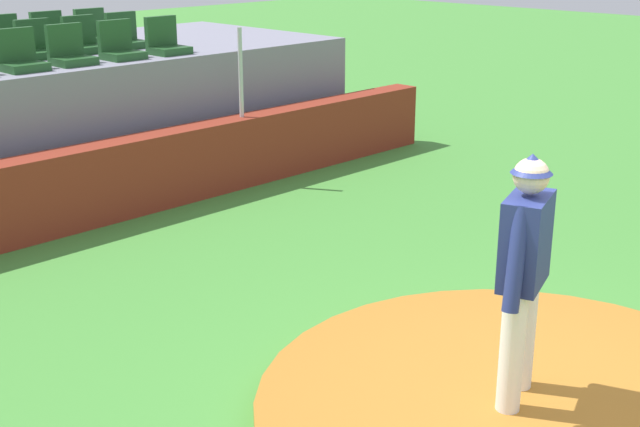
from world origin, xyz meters
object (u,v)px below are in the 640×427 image
at_px(stadium_chair_3, 20,58).
at_px(stadium_chair_13, 125,37).
at_px(stadium_chair_4, 70,52).
at_px(stadium_chair_18, 5,40).
at_px(stadium_chair_6, 166,42).
at_px(stadium_chair_5, 120,47).
at_px(pitcher, 524,262).
at_px(stadium_chair_20, 94,32).
at_px(stadium_chair_11, 37,46).
at_px(stadium_chair_12, 83,41).
at_px(stadium_chair_19, 51,36).

height_order(stadium_chair_3, stadium_chair_13, same).
height_order(stadium_chair_4, stadium_chair_18, same).
xyz_separation_m(stadium_chair_3, stadium_chair_6, (2.12, -0.02, 0.00)).
bearing_deg(stadium_chair_13, stadium_chair_18, -31.93).
bearing_deg(stadium_chair_18, stadium_chair_4, 89.58).
relative_size(stadium_chair_5, stadium_chair_6, 1.00).
distance_m(stadium_chair_13, stadium_chair_18, 1.65).
relative_size(pitcher, stadium_chair_20, 3.57).
bearing_deg(stadium_chair_11, stadium_chair_12, -178.42).
bearing_deg(stadium_chair_19, stadium_chair_3, 52.45).
height_order(stadium_chair_4, stadium_chair_12, same).
relative_size(stadium_chair_13, stadium_chair_18, 1.00).
bearing_deg(stadium_chair_4, stadium_chair_19, -111.82).
height_order(stadium_chair_5, stadium_chair_19, same).
xyz_separation_m(stadium_chair_6, stadium_chair_18, (-1.43, 1.81, 0.00)).
height_order(stadium_chair_6, stadium_chair_12, same).
distance_m(stadium_chair_6, stadium_chair_11, 1.69).
distance_m(stadium_chair_4, stadium_chair_20, 2.24).
bearing_deg(pitcher, stadium_chair_4, 65.43).
bearing_deg(stadium_chair_11, stadium_chair_13, -178.15).
height_order(stadium_chair_12, stadium_chair_20, same).
xyz_separation_m(stadium_chair_4, stadium_chair_12, (0.71, 0.88, 0.00)).
bearing_deg(stadium_chair_12, stadium_chair_4, 51.07).
relative_size(stadium_chair_6, stadium_chair_11, 1.00).
relative_size(stadium_chair_3, stadium_chair_6, 1.00).
distance_m(stadium_chair_4, stadium_chair_5, 0.72).
relative_size(stadium_chair_18, stadium_chair_19, 1.00).
height_order(stadium_chair_3, stadium_chair_11, same).
bearing_deg(stadium_chair_4, stadium_chair_6, 178.45).
relative_size(stadium_chair_6, stadium_chair_19, 1.00).
relative_size(stadium_chair_6, stadium_chair_12, 1.00).
bearing_deg(stadium_chair_13, stadium_chair_6, 91.96).
bearing_deg(stadium_chair_13, stadium_chair_11, 1.85).
height_order(stadium_chair_11, stadium_chair_20, same).
bearing_deg(stadium_chair_11, stadium_chair_3, 52.07).
distance_m(stadium_chair_11, stadium_chair_18, 0.92).
distance_m(pitcher, stadium_chair_3, 7.11).
height_order(stadium_chair_3, stadium_chair_18, same).
height_order(stadium_chair_5, stadium_chair_12, same).
bearing_deg(stadium_chair_12, stadium_chair_19, -90.39).
xyz_separation_m(stadium_chair_4, stadium_chair_19, (0.71, 1.78, 0.00)).
xyz_separation_m(stadium_chair_11, stadium_chair_19, (0.70, 0.93, 0.00)).
relative_size(stadium_chair_11, stadium_chair_18, 1.00).
distance_m(stadium_chair_6, stadium_chair_19, 1.96).
xyz_separation_m(stadium_chair_4, stadium_chair_20, (1.40, 1.75, 0.00)).
bearing_deg(pitcher, stadium_chair_19, 62.05).
bearing_deg(stadium_chair_6, stadium_chair_11, -32.04).
distance_m(stadium_chair_6, stadium_chair_13, 0.94).
bearing_deg(stadium_chair_11, stadium_chair_6, 147.96).
height_order(stadium_chair_6, stadium_chair_11, same).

